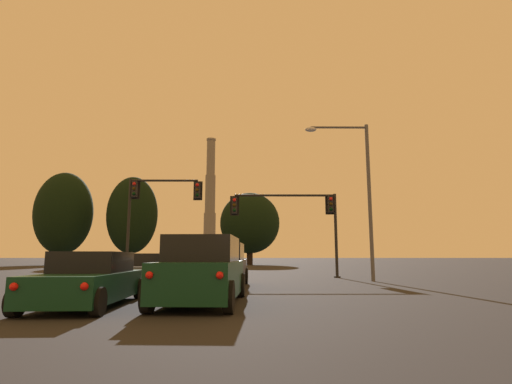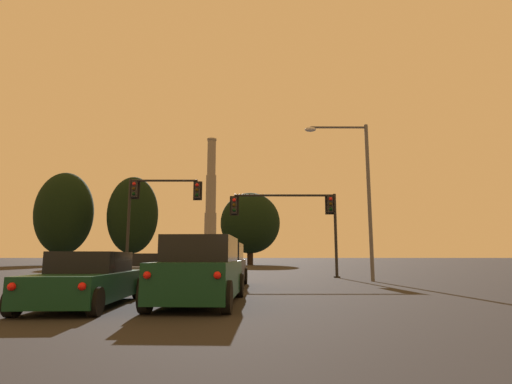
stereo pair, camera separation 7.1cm
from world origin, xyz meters
TOP-DOWN VIEW (x-y plane):
  - suv_center_lane_second at (-0.15, 11.17)m, footprint 2.30×4.98m
  - suv_center_lane_front at (-0.10, 17.19)m, footprint 2.26×4.96m
  - sedan_left_lane_front at (-3.29, 18.52)m, footprint 2.10×4.75m
  - sedan_left_lane_second at (-3.11, 10.71)m, footprint 2.17×4.77m
  - traffic_light_overhead_left at (-5.17, 25.21)m, footprint 4.83×0.50m
  - traffic_light_overhead_right at (4.10, 24.68)m, footprint 6.83×0.50m
  - street_lamp at (7.01, 21.09)m, footprint 3.53×0.36m
  - smokestack at (-17.01, 167.90)m, footprint 8.03×8.03m
  - treeline_far_left at (0.77, 61.77)m, footprint 9.23×8.31m
  - treeline_center_left at (-27.64, 60.51)m, footprint 8.57×7.72m
  - treeline_right_mid at (-17.02, 60.00)m, footprint 7.54×6.79m

SIDE VIEW (x-z plane):
  - sedan_left_lane_front at x=-3.29m, z-range -0.05..1.38m
  - sedan_left_lane_second at x=-3.11m, z-range -0.05..1.38m
  - suv_center_lane_second at x=-0.15m, z-range -0.03..1.83m
  - suv_center_lane_front at x=-0.10m, z-range -0.03..1.83m
  - traffic_light_overhead_right at x=4.10m, z-range 1.43..6.63m
  - traffic_light_overhead_left at x=-5.17m, z-range 1.63..7.88m
  - street_lamp at x=7.01m, z-range 1.01..9.55m
  - treeline_far_left at x=0.77m, z-range 0.84..11.97m
  - treeline_right_mid at x=-17.02m, z-range 0.82..14.12m
  - treeline_center_left at x=-27.64m, z-range 0.76..14.81m
  - smokestack at x=-17.01m, z-range -5.60..46.26m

